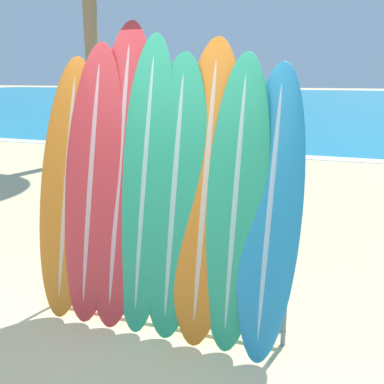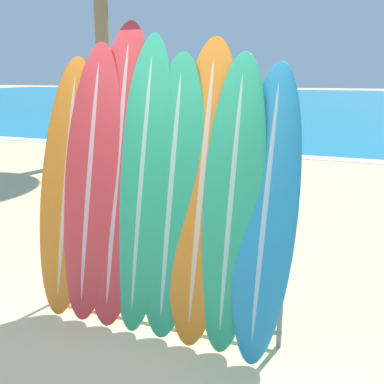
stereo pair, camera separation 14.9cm
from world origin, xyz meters
name	(u,v)px [view 1 (the left image)]	position (x,y,z in m)	size (l,w,h in m)	color
ground_plane	(131,342)	(0.00, 0.00, 0.00)	(160.00, 160.00, 0.00)	beige
ocean_water	(336,101)	(0.00, 38.54, 0.00)	(120.00, 60.00, 0.01)	teal
surfboard_rack	(161,267)	(0.11, 0.38, 0.52)	(2.18, 0.04, 0.97)	slate
surfboard_slot_0	(68,187)	(-0.79, 0.40, 1.15)	(0.58, 0.61, 2.30)	orange
surfboard_slot_1	(93,183)	(-0.53, 0.40, 1.21)	(0.58, 0.64, 2.41)	red
surfboard_slot_2	(120,175)	(-0.28, 0.43, 1.29)	(0.60, 0.69, 2.59)	red
surfboard_slot_3	(145,184)	(-0.03, 0.41, 1.24)	(0.50, 0.64, 2.47)	#289E70
surfboard_slot_4	(175,196)	(0.24, 0.40, 1.16)	(0.55, 0.60, 2.32)	#289E70
surfboard_slot_5	(206,192)	(0.50, 0.42, 1.22)	(0.57, 0.69, 2.44)	orange
surfboard_slot_6	(236,203)	(0.76, 0.39, 1.16)	(0.50, 0.63, 2.31)	#289E70
surfboard_slot_7	(270,210)	(1.03, 0.39, 1.12)	(0.49, 0.77, 2.24)	teal
person_near_water	(248,147)	(-0.26, 5.38, 0.82)	(0.20, 0.25, 1.50)	tan
person_mid_beach	(167,148)	(-1.43, 4.22, 0.90)	(0.27, 0.28, 1.65)	#846047
person_far_left	(218,136)	(-1.14, 6.33, 0.87)	(0.27, 0.25, 1.59)	#A87A5B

